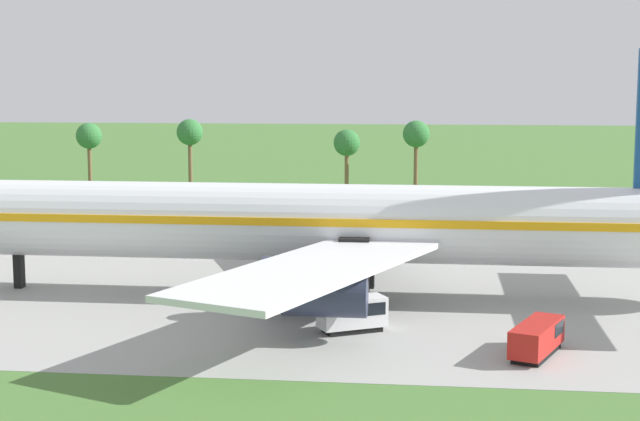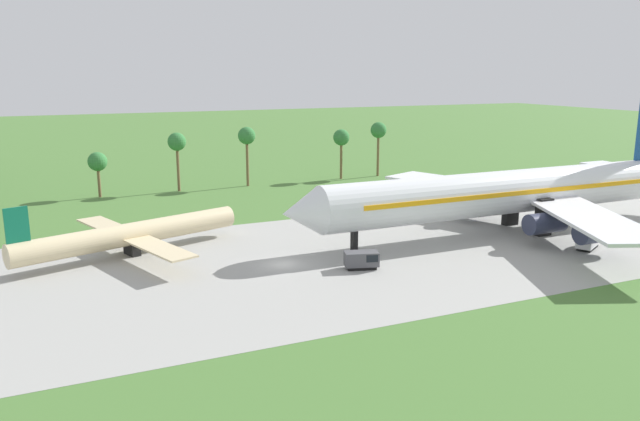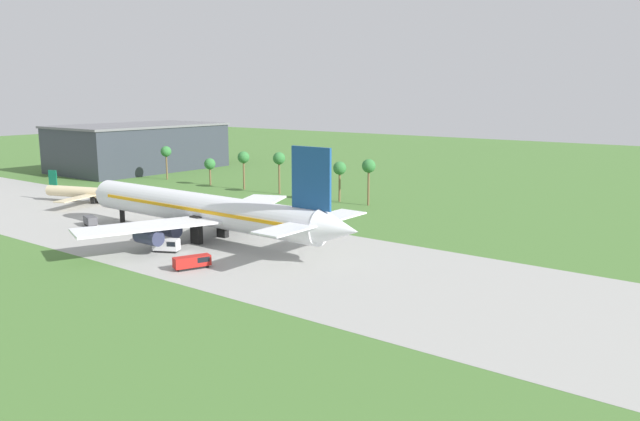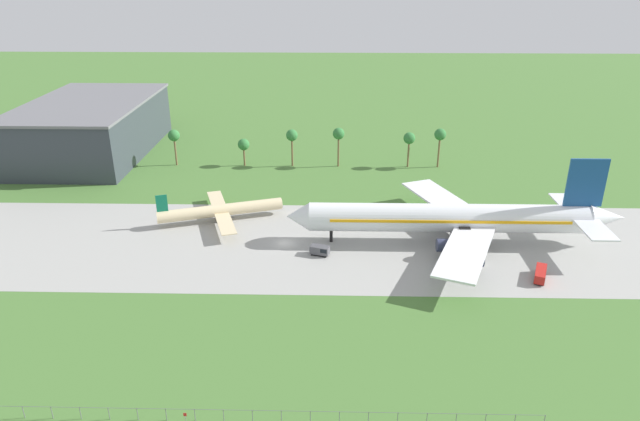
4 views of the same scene
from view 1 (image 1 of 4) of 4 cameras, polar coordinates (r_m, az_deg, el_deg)
jet_airliner at (r=80.37m, az=1.24°, el=-0.77°), size 75.17×54.65×20.22m
baggage_tug at (r=65.86m, az=12.56°, el=-7.21°), size 4.19×6.52×2.18m
catering_van at (r=70.03m, az=1.99°, el=-5.99°), size 5.15×4.03×2.50m
palm_tree_row at (r=138.03m, az=-10.37°, el=3.96°), size 85.49×3.60×12.30m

